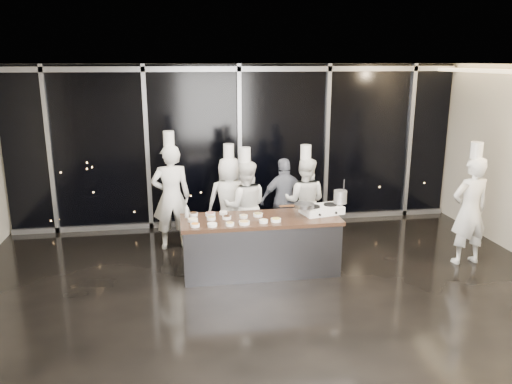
{
  "coord_description": "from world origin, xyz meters",
  "views": [
    {
      "loc": [
        -1.24,
        -6.35,
        3.26
      ],
      "look_at": [
        -0.02,
        1.2,
        1.24
      ],
      "focal_mm": 35.0,
      "sensor_mm": 36.0,
      "label": 1
    }
  ],
  "objects_px": {
    "demo_counter": "(260,245)",
    "frying_pan": "(304,205)",
    "chef_far_left": "(171,196)",
    "guest": "(285,200)",
    "chef_side": "(470,210)",
    "stove": "(322,209)",
    "chef_center": "(245,206)",
    "chef_right": "(305,201)",
    "chef_left": "(229,200)",
    "stock_pot": "(340,197)"
  },
  "relations": [
    {
      "from": "demo_counter",
      "to": "frying_pan",
      "type": "xyz_separation_m",
      "value": [
        0.68,
        -0.0,
        0.61
      ]
    },
    {
      "from": "chef_far_left",
      "to": "guest",
      "type": "height_order",
      "value": "chef_far_left"
    },
    {
      "from": "demo_counter",
      "to": "guest",
      "type": "xyz_separation_m",
      "value": [
        0.68,
        1.37,
        0.32
      ]
    },
    {
      "from": "demo_counter",
      "to": "chef_side",
      "type": "bearing_deg",
      "value": -2.75
    },
    {
      "from": "stove",
      "to": "frying_pan",
      "type": "xyz_separation_m",
      "value": [
        -0.32,
        -0.08,
        0.1
      ]
    },
    {
      "from": "stove",
      "to": "chef_center",
      "type": "bearing_deg",
      "value": 127.82
    },
    {
      "from": "chef_right",
      "to": "guest",
      "type": "bearing_deg",
      "value": -14.2
    },
    {
      "from": "demo_counter",
      "to": "stove",
      "type": "xyz_separation_m",
      "value": [
        1.0,
        0.07,
        0.51
      ]
    },
    {
      "from": "stove",
      "to": "chef_left",
      "type": "bearing_deg",
      "value": 122.82
    },
    {
      "from": "stove",
      "to": "chef_right",
      "type": "bearing_deg",
      "value": 77.37
    },
    {
      "from": "stove",
      "to": "chef_left",
      "type": "xyz_separation_m",
      "value": [
        -1.34,
        1.31,
        -0.15
      ]
    },
    {
      "from": "stove",
      "to": "chef_right",
      "type": "xyz_separation_m",
      "value": [
        -0.0,
        1.06,
        -0.15
      ]
    },
    {
      "from": "stock_pot",
      "to": "chef_center",
      "type": "xyz_separation_m",
      "value": [
        -1.42,
        0.85,
        -0.33
      ]
    },
    {
      "from": "stove",
      "to": "stock_pot",
      "type": "distance_m",
      "value": 0.37
    },
    {
      "from": "frying_pan",
      "to": "chef_center",
      "type": "relative_size",
      "value": 0.31
    },
    {
      "from": "stove",
      "to": "chef_side",
      "type": "height_order",
      "value": "chef_side"
    },
    {
      "from": "stove",
      "to": "chef_side",
      "type": "relative_size",
      "value": 0.35
    },
    {
      "from": "chef_right",
      "to": "chef_center",
      "type": "bearing_deg",
      "value": 30.51
    },
    {
      "from": "chef_far_left",
      "to": "chef_right",
      "type": "bearing_deg",
      "value": 170.96
    },
    {
      "from": "chef_far_left",
      "to": "stock_pot",
      "type": "bearing_deg",
      "value": 151.44
    },
    {
      "from": "chef_left",
      "to": "chef_right",
      "type": "xyz_separation_m",
      "value": [
        1.33,
        -0.25,
        -0.01
      ]
    },
    {
      "from": "frying_pan",
      "to": "stock_pot",
      "type": "bearing_deg",
      "value": -1.3
    },
    {
      "from": "demo_counter",
      "to": "stove",
      "type": "bearing_deg",
      "value": 4.14
    },
    {
      "from": "stock_pot",
      "to": "chef_side",
      "type": "distance_m",
      "value": 2.13
    },
    {
      "from": "stove",
      "to": "chef_far_left",
      "type": "height_order",
      "value": "chef_far_left"
    },
    {
      "from": "frying_pan",
      "to": "chef_side",
      "type": "relative_size",
      "value": 0.28
    },
    {
      "from": "stove",
      "to": "chef_far_left",
      "type": "xyz_separation_m",
      "value": [
        -2.37,
        1.23,
        -0.01
      ]
    },
    {
      "from": "guest",
      "to": "chef_right",
      "type": "height_order",
      "value": "chef_right"
    },
    {
      "from": "frying_pan",
      "to": "chef_right",
      "type": "relative_size",
      "value": 0.31
    },
    {
      "from": "chef_far_left",
      "to": "chef_center",
      "type": "relative_size",
      "value": 1.14
    },
    {
      "from": "stove",
      "to": "stock_pot",
      "type": "bearing_deg",
      "value": -3.28
    },
    {
      "from": "stock_pot",
      "to": "chef_side",
      "type": "xyz_separation_m",
      "value": [
        2.1,
        -0.29,
        -0.23
      ]
    },
    {
      "from": "stove",
      "to": "chef_left",
      "type": "relative_size",
      "value": 0.38
    },
    {
      "from": "chef_left",
      "to": "guest",
      "type": "relative_size",
      "value": 1.18
    },
    {
      "from": "frying_pan",
      "to": "guest",
      "type": "distance_m",
      "value": 1.4
    },
    {
      "from": "guest",
      "to": "frying_pan",
      "type": "bearing_deg",
      "value": 83.18
    },
    {
      "from": "stock_pot",
      "to": "chef_far_left",
      "type": "distance_m",
      "value": 2.94
    },
    {
      "from": "frying_pan",
      "to": "chef_side",
      "type": "distance_m",
      "value": 2.74
    },
    {
      "from": "stove",
      "to": "guest",
      "type": "xyz_separation_m",
      "value": [
        -0.32,
        1.29,
        -0.19
      ]
    },
    {
      "from": "chef_right",
      "to": "chef_side",
      "type": "xyz_separation_m",
      "value": [
        2.42,
        -1.3,
        0.1
      ]
    },
    {
      "from": "chef_side",
      "to": "guest",
      "type": "bearing_deg",
      "value": -35.34
    },
    {
      "from": "guest",
      "to": "chef_right",
      "type": "xyz_separation_m",
      "value": [
        0.32,
        -0.24,
        0.03
      ]
    },
    {
      "from": "chef_left",
      "to": "guest",
      "type": "height_order",
      "value": "chef_left"
    },
    {
      "from": "demo_counter",
      "to": "stock_pot",
      "type": "xyz_separation_m",
      "value": [
        1.32,
        0.13,
        0.69
      ]
    },
    {
      "from": "demo_counter",
      "to": "chef_left",
      "type": "distance_m",
      "value": 1.47
    },
    {
      "from": "stove",
      "to": "stock_pot",
      "type": "height_order",
      "value": "stock_pot"
    },
    {
      "from": "chef_far_left",
      "to": "guest",
      "type": "relative_size",
      "value": 1.35
    },
    {
      "from": "chef_left",
      "to": "chef_center",
      "type": "bearing_deg",
      "value": 119.27
    },
    {
      "from": "stove",
      "to": "guest",
      "type": "height_order",
      "value": "guest"
    },
    {
      "from": "chef_far_left",
      "to": "chef_right",
      "type": "relative_size",
      "value": 1.15
    }
  ]
}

